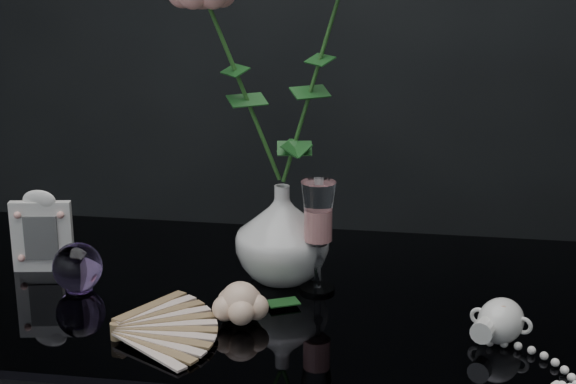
% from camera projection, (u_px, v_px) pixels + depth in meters
% --- Properties ---
extents(vase, '(0.19, 0.19, 0.15)m').
position_uv_depth(vase, '(282.00, 233.00, 1.32)').
color(vase, white).
rests_on(vase, table).
extents(wine_glass, '(0.07, 0.07, 0.17)m').
position_uv_depth(wine_glass, '(318.00, 237.00, 1.27)').
color(wine_glass, white).
rests_on(wine_glass, table).
extents(picture_frame, '(0.11, 0.09, 0.13)m').
position_uv_depth(picture_frame, '(42.00, 231.00, 1.35)').
color(picture_frame, white).
rests_on(picture_frame, table).
extents(paperweight, '(0.10, 0.10, 0.07)m').
position_uv_depth(paperweight, '(77.00, 267.00, 1.29)').
color(paperweight, '#A981D2').
rests_on(paperweight, table).
extents(paper_fan, '(0.29, 0.24, 0.03)m').
position_uv_depth(paper_fan, '(116.00, 329.00, 1.14)').
color(paper_fan, '#F2EBC1').
rests_on(paper_fan, table).
extents(loose_rose, '(0.14, 0.17, 0.06)m').
position_uv_depth(loose_rose, '(240.00, 302.00, 1.19)').
color(loose_rose, '#FFC6A4').
rests_on(loose_rose, table).
extents(pearl_jar, '(0.26, 0.27, 0.06)m').
position_uv_depth(pearl_jar, '(501.00, 319.00, 1.13)').
color(pearl_jar, white).
rests_on(pearl_jar, table).
extents(roses, '(0.27, 0.13, 0.38)m').
position_uv_depth(roses, '(278.00, 59.00, 1.25)').
color(roses, pink).
rests_on(roses, vase).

